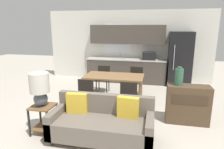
{
  "coord_description": "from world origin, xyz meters",
  "views": [
    {
      "loc": [
        1.05,
        -3.16,
        2.12
      ],
      "look_at": [
        0.04,
        1.5,
        0.95
      ],
      "focal_mm": 32.0,
      "sensor_mm": 36.0,
      "label": 1
    }
  ],
  "objects_px": {
    "side_table": "(43,115)",
    "table_lamp": "(40,87)",
    "dining_chair_far_left": "(103,77)",
    "couch": "(102,123)",
    "dining_chair_far_right": "(136,79)",
    "refrigerator": "(180,59)",
    "dining_table": "(114,78)",
    "dining_chair_near_right": "(129,95)",
    "vase": "(179,77)",
    "dining_chair_near_left": "(88,92)",
    "credenza": "(187,104)"
  },
  "relations": [
    {
      "from": "credenza",
      "to": "dining_chair_far_right",
      "type": "relative_size",
      "value": 1.08
    },
    {
      "from": "dining_table",
      "to": "dining_chair_far_left",
      "type": "xyz_separation_m",
      "value": [
        -0.52,
        0.77,
        -0.21
      ]
    },
    {
      "from": "side_table",
      "to": "vase",
      "type": "bearing_deg",
      "value": 22.46
    },
    {
      "from": "couch",
      "to": "dining_chair_far_left",
      "type": "height_order",
      "value": "dining_chair_far_left"
    },
    {
      "from": "dining_chair_far_left",
      "to": "dining_chair_far_right",
      "type": "xyz_separation_m",
      "value": [
        1.05,
        0.04,
        0.0
      ]
    },
    {
      "from": "dining_chair_near_right",
      "to": "table_lamp",
      "type": "bearing_deg",
      "value": 36.58
    },
    {
      "from": "couch",
      "to": "dining_chair_far_right",
      "type": "xyz_separation_m",
      "value": [
        0.35,
        2.78,
        0.16
      ]
    },
    {
      "from": "table_lamp",
      "to": "dining_chair_near_right",
      "type": "height_order",
      "value": "table_lamp"
    },
    {
      "from": "refrigerator",
      "to": "dining_table",
      "type": "xyz_separation_m",
      "value": [
        -1.97,
        -2.11,
        -0.26
      ]
    },
    {
      "from": "credenza",
      "to": "dining_chair_near_right",
      "type": "bearing_deg",
      "value": 173.57
    },
    {
      "from": "refrigerator",
      "to": "dining_chair_near_left",
      "type": "bearing_deg",
      "value": -131.18
    },
    {
      "from": "side_table",
      "to": "table_lamp",
      "type": "relative_size",
      "value": 0.87
    },
    {
      "from": "dining_chair_far_left",
      "to": "dining_chair_far_right",
      "type": "bearing_deg",
      "value": 1.03
    },
    {
      "from": "couch",
      "to": "table_lamp",
      "type": "bearing_deg",
      "value": -177.44
    },
    {
      "from": "vase",
      "to": "dining_chair_near_left",
      "type": "bearing_deg",
      "value": 175.95
    },
    {
      "from": "dining_table",
      "to": "vase",
      "type": "distance_m",
      "value": 1.88
    },
    {
      "from": "refrigerator",
      "to": "dining_chair_far_left",
      "type": "height_order",
      "value": "refrigerator"
    },
    {
      "from": "side_table",
      "to": "vase",
      "type": "height_order",
      "value": "vase"
    },
    {
      "from": "refrigerator",
      "to": "dining_chair_far_left",
      "type": "relative_size",
      "value": 2.27
    },
    {
      "from": "table_lamp",
      "to": "dining_chair_far_left",
      "type": "relative_size",
      "value": 0.79
    },
    {
      "from": "dining_chair_far_left",
      "to": "dining_chair_near_left",
      "type": "distance_m",
      "value": 1.51
    },
    {
      "from": "dining_chair_far_right",
      "to": "side_table",
      "type": "bearing_deg",
      "value": -111.92
    },
    {
      "from": "refrigerator",
      "to": "vase",
      "type": "height_order",
      "value": "refrigerator"
    },
    {
      "from": "side_table",
      "to": "couch",
      "type": "bearing_deg",
      "value": 1.1
    },
    {
      "from": "couch",
      "to": "credenza",
      "type": "distance_m",
      "value": 1.98
    },
    {
      "from": "couch",
      "to": "vase",
      "type": "bearing_deg",
      "value": 36.66
    },
    {
      "from": "refrigerator",
      "to": "table_lamp",
      "type": "relative_size",
      "value": 2.87
    },
    {
      "from": "side_table",
      "to": "table_lamp",
      "type": "bearing_deg",
      "value": -101.57
    },
    {
      "from": "refrigerator",
      "to": "dining_table",
      "type": "bearing_deg",
      "value": -133.03
    },
    {
      "from": "credenza",
      "to": "dining_table",
      "type": "bearing_deg",
      "value": 154.05
    },
    {
      "from": "couch",
      "to": "side_table",
      "type": "bearing_deg",
      "value": -178.9
    },
    {
      "from": "dining_chair_far_right",
      "to": "dining_chair_far_left",
      "type": "bearing_deg",
      "value": -170.44
    },
    {
      "from": "side_table",
      "to": "dining_chair_near_left",
      "type": "bearing_deg",
      "value": 67.72
    },
    {
      "from": "dining_chair_near_left",
      "to": "credenza",
      "type": "bearing_deg",
      "value": 179.7
    },
    {
      "from": "dining_chair_far_left",
      "to": "dining_chair_near_right",
      "type": "height_order",
      "value": "same"
    },
    {
      "from": "refrigerator",
      "to": "couch",
      "type": "bearing_deg",
      "value": -113.73
    },
    {
      "from": "dining_table",
      "to": "dining_chair_near_right",
      "type": "relative_size",
      "value": 1.91
    },
    {
      "from": "side_table",
      "to": "credenza",
      "type": "xyz_separation_m",
      "value": [
        2.88,
        1.09,
        0.04
      ]
    },
    {
      "from": "dining_table",
      "to": "couch",
      "type": "xyz_separation_m",
      "value": [
        0.18,
        -1.96,
        -0.36
      ]
    },
    {
      "from": "table_lamp",
      "to": "credenza",
      "type": "height_order",
      "value": "table_lamp"
    },
    {
      "from": "table_lamp",
      "to": "dining_chair_near_left",
      "type": "height_order",
      "value": "table_lamp"
    },
    {
      "from": "table_lamp",
      "to": "vase",
      "type": "bearing_deg",
      "value": 22.98
    },
    {
      "from": "dining_table",
      "to": "side_table",
      "type": "xyz_separation_m",
      "value": [
        -1.03,
        -1.99,
        -0.31
      ]
    },
    {
      "from": "couch",
      "to": "dining_chair_near_left",
      "type": "height_order",
      "value": "dining_chair_near_left"
    },
    {
      "from": "refrigerator",
      "to": "dining_chair_near_right",
      "type": "height_order",
      "value": "refrigerator"
    },
    {
      "from": "vase",
      "to": "refrigerator",
      "type": "bearing_deg",
      "value": 83.37
    },
    {
      "from": "couch",
      "to": "credenza",
      "type": "height_order",
      "value": "credenza"
    },
    {
      "from": "table_lamp",
      "to": "dining_chair_far_left",
      "type": "xyz_separation_m",
      "value": [
        0.52,
        2.79,
        -0.48
      ]
    },
    {
      "from": "side_table",
      "to": "credenza",
      "type": "relative_size",
      "value": 0.64
    },
    {
      "from": "vase",
      "to": "dining_chair_near_left",
      "type": "distance_m",
      "value": 2.22
    }
  ]
}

